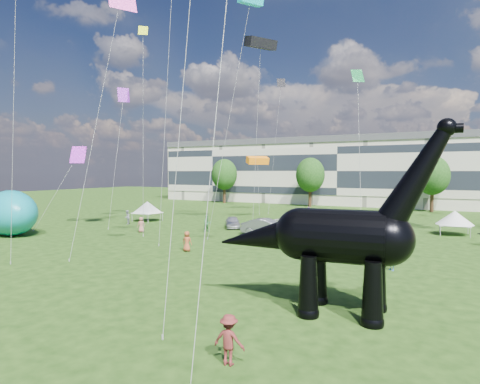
% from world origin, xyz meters
% --- Properties ---
extents(ground, '(220.00, 220.00, 0.00)m').
position_xyz_m(ground, '(0.00, 0.00, 0.00)').
color(ground, '#16330C').
rests_on(ground, ground).
extents(terrace_row, '(78.00, 11.00, 12.00)m').
position_xyz_m(terrace_row, '(-8.00, 62.00, 6.00)').
color(terrace_row, beige).
rests_on(terrace_row, ground).
extents(tree_far_left, '(5.20, 5.20, 9.44)m').
position_xyz_m(tree_far_left, '(-30.00, 53.00, 6.29)').
color(tree_far_left, '#382314').
rests_on(tree_far_left, ground).
extents(tree_mid_left, '(5.20, 5.20, 9.44)m').
position_xyz_m(tree_mid_left, '(-12.00, 53.00, 6.29)').
color(tree_mid_left, '#382314').
rests_on(tree_mid_left, ground).
extents(tree_mid_right, '(5.20, 5.20, 9.44)m').
position_xyz_m(tree_mid_right, '(8.00, 53.00, 6.29)').
color(tree_mid_right, '#382314').
rests_on(tree_mid_right, ground).
extents(dinosaur_sculpture, '(11.01, 3.23, 8.98)m').
position_xyz_m(dinosaur_sculpture, '(5.99, 0.90, 3.39)').
color(dinosaur_sculpture, black).
rests_on(dinosaur_sculpture, ground).
extents(car_silver, '(3.43, 4.12, 1.33)m').
position_xyz_m(car_silver, '(-11.30, 22.66, 0.66)').
color(car_silver, silver).
rests_on(car_silver, ground).
extents(car_grey, '(5.12, 1.87, 1.68)m').
position_xyz_m(car_grey, '(-5.64, 19.53, 0.84)').
color(car_grey, slate).
rests_on(car_grey, ground).
extents(car_white, '(4.90, 2.34, 1.35)m').
position_xyz_m(car_white, '(-5.05, 22.70, 0.67)').
color(car_white, silver).
rests_on(car_white, ground).
extents(car_dark, '(4.58, 5.22, 1.45)m').
position_xyz_m(car_dark, '(0.33, 25.43, 0.72)').
color(car_dark, '#595960').
rests_on(car_dark, ground).
extents(gazebo_near, '(3.72, 3.72, 2.48)m').
position_xyz_m(gazebo_near, '(11.08, 28.74, 1.74)').
color(gazebo_near, silver).
rests_on(gazebo_near, ground).
extents(gazebo_left, '(3.81, 3.81, 2.57)m').
position_xyz_m(gazebo_left, '(-24.06, 22.91, 1.81)').
color(gazebo_left, white).
rests_on(gazebo_left, ground).
extents(inflatable_teal, '(8.24, 6.31, 4.56)m').
position_xyz_m(inflatable_teal, '(-28.47, 7.56, 2.28)').
color(inflatable_teal, '#0C8795').
rests_on(inflatable_teal, ground).
extents(visitors, '(45.51, 39.85, 1.88)m').
position_xyz_m(visitors, '(-0.76, 16.88, 0.88)').
color(visitors, '#356486').
rests_on(visitors, ground).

